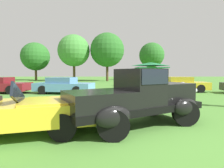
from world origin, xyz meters
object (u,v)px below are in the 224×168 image
at_px(feature_pickup_truck, 137,97).
at_px(neighbor_convertible, 13,112).
at_px(canopy_tent_left_field, 151,65).
at_px(show_car_yellow, 182,84).
at_px(show_car_skyblue, 64,86).

distance_m(feature_pickup_truck, neighbor_convertible, 3.38).
xyz_separation_m(neighbor_convertible, canopy_tent_left_field, (6.90, 15.37, 1.84)).
bearing_deg(show_car_yellow, feature_pickup_truck, -118.34).
height_order(show_car_yellow, canopy_tent_left_field, canopy_tent_left_field).
height_order(feature_pickup_truck, show_car_yellow, feature_pickup_truck).
bearing_deg(show_car_yellow, canopy_tent_left_field, 104.69).
bearing_deg(neighbor_convertible, feature_pickup_truck, 13.58).
distance_m(show_car_skyblue, show_car_yellow, 9.49).
xyz_separation_m(feature_pickup_truck, show_car_skyblue, (-4.38, 7.92, -0.26)).
bearing_deg(show_car_skyblue, show_car_yellow, 8.31).
bearing_deg(feature_pickup_truck, show_car_yellow, 61.66).
xyz_separation_m(neighbor_convertible, show_car_skyblue, (-1.10, 8.71, 0.02)).
bearing_deg(feature_pickup_truck, neighbor_convertible, -166.42).
relative_size(feature_pickup_truck, neighbor_convertible, 0.92).
relative_size(neighbor_convertible, show_car_skyblue, 1.02).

